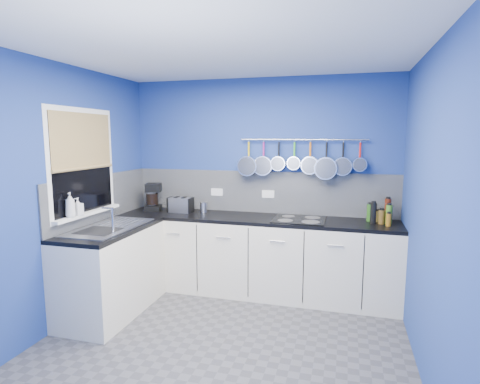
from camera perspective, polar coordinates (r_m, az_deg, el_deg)
The scene contains 43 objects.
floor at distance 3.68m, azimuth -2.55°, elevation -21.53°, with size 3.20×3.00×0.02m, color #47474C.
ceiling at distance 3.28m, azimuth -2.84°, elevation 20.42°, with size 3.20×3.00×0.02m, color white.
wall_back at distance 4.69m, azimuth 3.07°, elevation 1.25°, with size 3.20×0.02×2.50m, color navy.
wall_front at distance 1.91m, azimuth -17.12°, elevation -9.37°, with size 3.20×0.02×2.50m, color navy.
wall_left at distance 4.05m, azimuth -24.90°, elevation -0.62°, with size 0.02×3.00×2.50m, color navy.
wall_right at distance 3.15m, azimuth 26.40°, elevation -3.02°, with size 0.02×3.00×2.50m, color navy.
backsplash_back at distance 4.68m, azimuth 3.00°, elevation 0.00°, with size 3.20×0.02×0.50m, color gray.
backsplash_left at distance 4.52m, azimuth -19.70°, elevation -0.77°, with size 0.02×1.80×0.50m, color gray.
cabinet_run_back at distance 4.57m, azimuth 2.14°, elevation -9.47°, with size 3.20×0.60×0.86m, color silver.
worktop_back at distance 4.46m, azimuth 2.17°, elevation -3.94°, with size 3.20×0.60×0.04m, color black.
cabinet_run_left at distance 4.29m, azimuth -18.36°, elevation -11.11°, with size 0.60×1.20×0.86m, color silver.
worktop_left at distance 4.16m, azimuth -18.64°, elevation -5.24°, with size 0.60×1.20×0.04m, color black.
window_frame at distance 4.23m, azimuth -22.15°, elevation 3.98°, with size 0.01×1.00×1.10m, color white.
window_glass at distance 4.22m, azimuth -22.10°, elevation 3.98°, with size 0.01×0.90×1.00m, color black.
bamboo_blind at distance 4.21m, azimuth -22.18°, elevation 7.03°, with size 0.01×0.90×0.55m, color tan.
window_sill at distance 4.27m, azimuth -21.51°, elevation -2.92°, with size 0.10×0.98×0.03m, color white.
sink_unit at distance 4.16m, azimuth -18.65°, elevation -4.92°, with size 0.50×0.95×0.01m, color silver.
mixer_tap at distance 3.90m, azimuth -18.27°, elevation -3.86°, with size 0.12×0.08×0.26m, color silver, non-canonical shape.
socket_left at distance 4.82m, azimuth -3.42°, elevation -0.01°, with size 0.15×0.01×0.09m, color white.
socket_right at distance 4.65m, azimuth 4.17°, elevation -0.31°, with size 0.15×0.01×0.09m, color white.
pot_rail at distance 4.52m, azimuth 9.21°, elevation 7.63°, with size 0.02×0.02×1.45m, color silver.
soap_bottle_a at distance 4.03m, azimuth -23.75°, elevation -1.75°, with size 0.09×0.09×0.24m, color white.
soap_bottle_b at distance 4.11m, azimuth -22.79°, elevation -1.98°, with size 0.08×0.08×0.17m, color white.
paper_towel at distance 4.98m, azimuth -12.86°, elevation -1.19°, with size 0.11×0.11×0.24m, color white.
coffee_maker at distance 4.95m, azimuth -12.71°, elevation -0.71°, with size 0.19×0.21×0.34m, color black, non-canonical shape.
toaster at distance 4.78m, azimuth -8.76°, elevation -1.87°, with size 0.28×0.16×0.18m, color silver.
canister at distance 4.74m, azimuth -5.39°, elevation -2.26°, with size 0.08×0.08×0.12m, color silver.
hob at distance 4.33m, azimuth 8.71°, elevation -4.03°, with size 0.57×0.50×0.01m, color black.
pan_0 at distance 4.63m, azimuth 1.27°, elevation 5.09°, with size 0.24×0.12×0.43m, color silver, non-canonical shape.
pan_1 at distance 4.59m, azimuth 3.48°, elevation 5.09°, with size 0.23×0.09×0.42m, color silver, non-canonical shape.
pan_2 at distance 4.55m, azimuth 5.73°, elevation 5.42°, with size 0.17×0.09×0.36m, color silver, non-canonical shape.
pan_3 at distance 4.52m, azimuth 8.00°, elevation 5.45°, with size 0.16×0.08×0.35m, color silver, non-canonical shape.
pan_4 at distance 4.50m, azimuth 10.29°, elevation 5.09°, with size 0.20×0.07×0.39m, color silver, non-canonical shape.
pan_5 at distance 4.49m, azimuth 12.60°, elevation 4.69°, with size 0.25×0.12×0.44m, color silver, non-canonical shape.
pan_6 at distance 4.49m, azimuth 14.93°, elevation 4.91°, with size 0.21×0.08×0.40m, color silver, non-canonical shape.
pan_7 at distance 4.49m, azimuth 17.27°, elevation 5.15°, with size 0.16×0.12×0.35m, color silver, non-canonical shape.
condiment_0 at distance 4.45m, azimuth 20.92°, elevation -2.56°, with size 0.07×0.07×0.26m, color #4C190C.
condiment_1 at distance 4.46m, azimuth 19.63°, elevation -3.37°, with size 0.07×0.07×0.12m, color olive.
condiment_2 at distance 4.45m, azimuth 18.61°, elevation -2.90°, with size 0.07×0.07×0.19m, color #265919.
condiment_3 at distance 4.34m, azimuth 21.09°, elevation -3.15°, with size 0.07×0.07×0.21m, color #3F721E.
condiment_4 at distance 4.35m, azimuth 20.13°, elevation -3.48°, with size 0.07×0.07×0.15m, color brown.
condiment_5 at distance 4.33m, azimuth 19.05°, elevation -2.98°, with size 0.06×0.06×0.22m, color black.
condiment_6 at distance 4.27m, azimuth 21.06°, elevation -3.85°, with size 0.05×0.05×0.13m, color #8C5914.
Camera 1 is at (1.00, -3.04, 1.81)m, focal length 28.95 mm.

